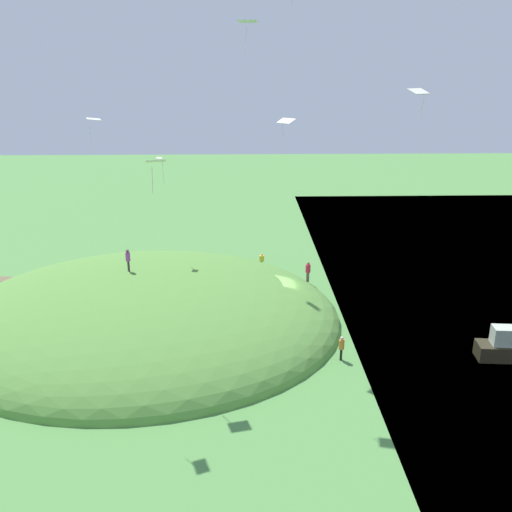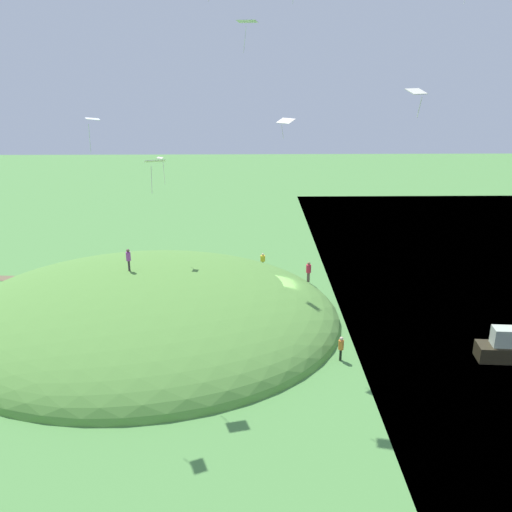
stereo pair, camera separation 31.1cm
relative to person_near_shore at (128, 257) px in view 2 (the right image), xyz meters
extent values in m
plane|color=#508943|center=(-12.16, -0.42, -4.75)|extent=(160.00, 160.00, 0.00)
ellipsoid|color=#568C3B|center=(-1.27, 1.60, -4.75)|extent=(30.75, 27.16, 7.22)
cube|color=#AFBBA4|center=(-26.95, 8.15, -3.01)|extent=(2.18, 1.26, 1.28)
cube|color=#372B31|center=(0.00, 0.00, -0.74)|extent=(0.20, 0.22, 0.88)
cylinder|color=#9D419D|center=(0.00, 0.00, 0.05)|extent=(0.50, 0.50, 0.70)
sphere|color=brown|center=(0.00, 0.00, 0.53)|extent=(0.26, 0.26, 0.26)
cube|color=black|center=(-15.68, 8.03, -4.33)|extent=(0.19, 0.23, 0.85)
cylinder|color=orange|center=(-15.68, 8.03, -3.57)|extent=(0.50, 0.50, 0.67)
sphere|color=beige|center=(-15.68, 8.03, -3.10)|extent=(0.25, 0.25, 0.25)
cube|color=black|center=(-10.90, -9.88, -4.38)|extent=(0.15, 0.26, 0.75)
cylinder|color=gold|center=(-10.90, -9.88, -3.71)|extent=(0.48, 0.48, 0.59)
sphere|color=beige|center=(-10.90, -9.88, -3.31)|extent=(0.22, 0.22, 0.22)
cube|color=brown|center=(-14.64, -3.17, -3.07)|extent=(0.26, 0.19, 0.87)
cylinder|color=#D32942|center=(-14.64, -3.17, -2.29)|extent=(0.53, 0.53, 0.69)
sphere|color=#936F4F|center=(-14.64, -3.17, -1.81)|extent=(0.26, 0.26, 0.26)
cube|color=silver|center=(-4.01, 8.99, 9.08)|extent=(1.34, 1.06, 0.25)
cylinder|color=silver|center=(-3.74, 8.95, 7.95)|extent=(0.12, 0.24, 1.66)
cube|color=white|center=(-16.58, 16.86, 13.35)|extent=(1.01, 0.91, 0.23)
cylinder|color=white|center=(-16.71, 17.12, 12.71)|extent=(0.16, 0.05, 0.86)
cube|color=#F0E2CF|center=(-2.30, -4.09, 7.10)|extent=(0.52, 0.70, 0.08)
cylinder|color=#F0E2CF|center=(-2.59, -3.89, 5.95)|extent=(0.07, 0.27, 1.97)
cube|color=white|center=(-9.42, 7.25, 16.70)|extent=(1.26, 1.02, 0.13)
cylinder|color=white|center=(-9.29, 7.53, 15.71)|extent=(0.20, 0.06, 1.41)
cube|color=white|center=(-11.88, 5.07, 10.95)|extent=(1.26, 1.25, 0.28)
cylinder|color=white|center=(-11.69, 4.84, 10.23)|extent=(0.17, 0.15, 0.91)
cube|color=white|center=(-1.18, 11.02, 11.67)|extent=(1.00, 1.20, 0.11)
cylinder|color=white|center=(-0.97, 11.17, 10.66)|extent=(0.04, 0.10, 1.51)
camera|label=1|loc=(-9.00, 41.36, 14.60)|focal=39.02mm
camera|label=2|loc=(-9.31, 41.37, 14.60)|focal=39.02mm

